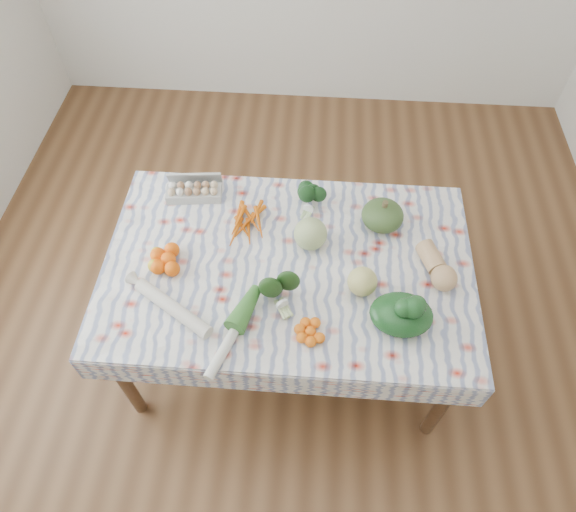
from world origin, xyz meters
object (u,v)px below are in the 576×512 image
object	(u,v)px
egg_carton	(194,192)
dining_table	(288,274)
butternut_squash	(437,265)
kabocha_squash	(383,215)
grapefruit	(362,281)
cabbage	(310,234)

from	to	relation	value
egg_carton	dining_table	bearing A→B (deg)	-42.79
butternut_squash	kabocha_squash	bearing A→B (deg)	110.11
dining_table	grapefruit	distance (m)	0.37
grapefruit	dining_table	bearing A→B (deg)	160.59
dining_table	cabbage	xyz separation A→B (m)	(0.09, 0.12, 0.16)
dining_table	butternut_squash	bearing A→B (deg)	0.01
kabocha_squash	egg_carton	bearing A→B (deg)	173.34
egg_carton	cabbage	bearing A→B (deg)	-29.11
cabbage	grapefruit	world-z (taller)	cabbage
grapefruit	cabbage	bearing A→B (deg)	134.89
kabocha_squash	cabbage	xyz separation A→B (m)	(-0.33, -0.14, 0.01)
dining_table	grapefruit	world-z (taller)	grapefruit
egg_carton	kabocha_squash	world-z (taller)	kabocha_squash
egg_carton	grapefruit	size ratio (longest dim) A/B	2.08
dining_table	butternut_squash	size ratio (longest dim) A/B	6.55
cabbage	grapefruit	bearing A→B (deg)	-45.11
grapefruit	kabocha_squash	bearing A→B (deg)	75.45
kabocha_squash	butternut_squash	size ratio (longest dim) A/B	0.80
butternut_squash	grapefruit	bearing A→B (deg)	178.18
kabocha_squash	grapefruit	xyz separation A→B (m)	(-0.10, -0.38, -0.00)
butternut_squash	grapefruit	xyz separation A→B (m)	(-0.33, -0.11, 0.01)
cabbage	egg_carton	bearing A→B (deg)	156.77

